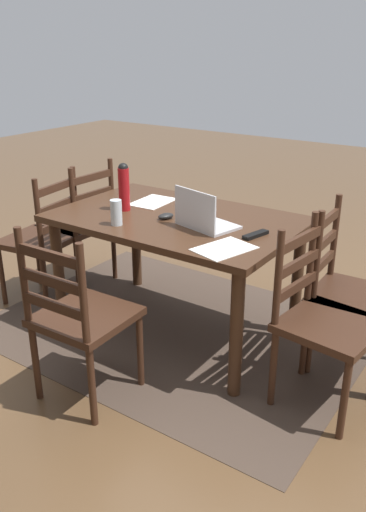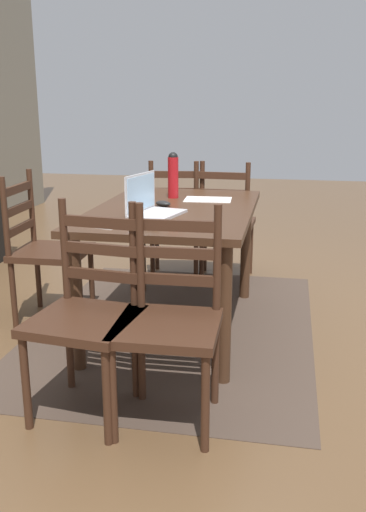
{
  "view_description": "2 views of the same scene",
  "coord_description": "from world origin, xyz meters",
  "px_view_note": "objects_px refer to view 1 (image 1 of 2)",
  "views": [
    {
      "loc": [
        -1.73,
        2.44,
        1.74
      ],
      "look_at": [
        -0.1,
        0.07,
        0.56
      ],
      "focal_mm": 36.97,
      "sensor_mm": 36.0,
      "label": 1
    },
    {
      "loc": [
        -3.2,
        -0.67,
        1.38
      ],
      "look_at": [
        -0.12,
        -0.08,
        0.5
      ],
      "focal_mm": 39.13,
      "sensor_mm": 36.0,
      "label": 2
    }
  ],
  "objects_px": {
    "computer_mouse": "(166,216)",
    "dining_table": "(176,232)",
    "chair_far_head": "(80,318)",
    "chair_left_far": "(323,321)",
    "laptop": "(203,218)",
    "drinking_glass": "(116,213)",
    "chair_right_near": "(80,225)",
    "water_bottle": "(124,186)",
    "chair_left_near": "(347,293)",
    "chair_right_far": "(42,239)",
    "tv_remote": "(256,235)"
  },
  "relations": [
    {
      "from": "drinking_glass",
      "to": "chair_right_far",
      "type": "bearing_deg",
      "value": -9.44
    },
    {
      "from": "dining_table",
      "to": "chair_left_near",
      "type": "height_order",
      "value": "chair_left_near"
    },
    {
      "from": "dining_table",
      "to": "chair_left_near",
      "type": "bearing_deg",
      "value": -169.63
    },
    {
      "from": "chair_right_far",
      "to": "chair_left_far",
      "type": "distance_m",
      "value": 2.02
    },
    {
      "from": "water_bottle",
      "to": "drinking_glass",
      "type": "xyz_separation_m",
      "value": [
        -0.14,
        0.24,
        -0.08
      ]
    },
    {
      "from": "chair_left_far",
      "to": "water_bottle",
      "type": "height_order",
      "value": "water_bottle"
    },
    {
      "from": "chair_right_near",
      "to": "chair_right_far",
      "type": "bearing_deg",
      "value": 89.94
    },
    {
      "from": "chair_left_far",
      "to": "laptop",
      "type": "xyz_separation_m",
      "value": [
        0.77,
        -0.09,
        0.36
      ]
    },
    {
      "from": "chair_right_near",
      "to": "chair_far_head",
      "type": "height_order",
      "value": "same"
    },
    {
      "from": "chair_left_near",
      "to": "drinking_glass",
      "type": "bearing_deg",
      "value": 22.64
    },
    {
      "from": "chair_right_near",
      "to": "water_bottle",
      "type": "distance_m",
      "value": 0.85
    },
    {
      "from": "water_bottle",
      "to": "chair_right_near",
      "type": "bearing_deg",
      "value": -21.08
    },
    {
      "from": "chair_right_far",
      "to": "water_bottle",
      "type": "distance_m",
      "value": 0.82
    },
    {
      "from": "water_bottle",
      "to": "chair_left_near",
      "type": "bearing_deg",
      "value": -169.07
    },
    {
      "from": "chair_right_near",
      "to": "chair_left_far",
      "type": "xyz_separation_m",
      "value": [
        -2.02,
        0.37,
        0.0
      ]
    },
    {
      "from": "chair_left_far",
      "to": "tv_remote",
      "type": "height_order",
      "value": "chair_left_far"
    },
    {
      "from": "chair_far_head",
      "to": "water_bottle",
      "type": "distance_m",
      "value": 0.95
    },
    {
      "from": "chair_right_far",
      "to": "computer_mouse",
      "type": "bearing_deg",
      "value": -173.74
    },
    {
      "from": "dining_table",
      "to": "water_bottle",
      "type": "relative_size",
      "value": 4.9
    },
    {
      "from": "chair_right_near",
      "to": "laptop",
      "type": "relative_size",
      "value": 2.61
    },
    {
      "from": "chair_left_far",
      "to": "drinking_glass",
      "type": "relative_size",
      "value": 6.52
    },
    {
      "from": "computer_mouse",
      "to": "chair_far_head",
      "type": "bearing_deg",
      "value": 114.18
    },
    {
      "from": "drinking_glass",
      "to": "computer_mouse",
      "type": "height_order",
      "value": "drinking_glass"
    },
    {
      "from": "laptop",
      "to": "chair_right_near",
      "type": "bearing_deg",
      "value": -12.24
    },
    {
      "from": "chair_far_head",
      "to": "chair_left_far",
      "type": "bearing_deg",
      "value": -146.98
    },
    {
      "from": "chair_right_far",
      "to": "tv_remote",
      "type": "height_order",
      "value": "chair_right_far"
    },
    {
      "from": "chair_left_near",
      "to": "drinking_glass",
      "type": "height_order",
      "value": "chair_left_near"
    },
    {
      "from": "dining_table",
      "to": "computer_mouse",
      "type": "bearing_deg",
      "value": 71.53
    },
    {
      "from": "chair_right_far",
      "to": "chair_far_head",
      "type": "bearing_deg",
      "value": 147.02
    },
    {
      "from": "chair_left_far",
      "to": "chair_far_head",
      "type": "bearing_deg",
      "value": 33.02
    },
    {
      "from": "chair_right_near",
      "to": "drinking_glass",
      "type": "xyz_separation_m",
      "value": [
        -0.82,
        0.5,
        0.38
      ]
    },
    {
      "from": "chair_left_near",
      "to": "water_bottle",
      "type": "height_order",
      "value": "water_bottle"
    },
    {
      "from": "chair_right_far",
      "to": "laptop",
      "type": "xyz_separation_m",
      "value": [
        -1.25,
        -0.09,
        0.36
      ]
    },
    {
      "from": "chair_left_near",
      "to": "chair_right_far",
      "type": "bearing_deg",
      "value": 10.24
    },
    {
      "from": "chair_left_far",
      "to": "chair_far_head",
      "type": "distance_m",
      "value": 1.2
    },
    {
      "from": "chair_right_far",
      "to": "tv_remote",
      "type": "xyz_separation_m",
      "value": [
        -1.56,
        -0.14,
        0.31
      ]
    },
    {
      "from": "chair_right_near",
      "to": "chair_left_far",
      "type": "bearing_deg",
      "value": 169.73
    },
    {
      "from": "computer_mouse",
      "to": "dining_table",
      "type": "bearing_deg",
      "value": -86.19
    },
    {
      "from": "chair_right_near",
      "to": "drinking_glass",
      "type": "bearing_deg",
      "value": 148.52
    },
    {
      "from": "chair_far_head",
      "to": "water_bottle",
      "type": "relative_size",
      "value": 3.23
    },
    {
      "from": "tv_remote",
      "to": "drinking_glass",
      "type": "bearing_deg",
      "value": -145.93
    },
    {
      "from": "dining_table",
      "to": "chair_left_near",
      "type": "xyz_separation_m",
      "value": [
        -1.01,
        -0.18,
        -0.2
      ]
    },
    {
      "from": "chair_left_near",
      "to": "computer_mouse",
      "type": "height_order",
      "value": "chair_left_near"
    },
    {
      "from": "chair_right_near",
      "to": "chair_left_far",
      "type": "distance_m",
      "value": 2.05
    },
    {
      "from": "computer_mouse",
      "to": "chair_right_near",
      "type": "bearing_deg",
      "value": 7.69
    },
    {
      "from": "chair_right_near",
      "to": "laptop",
      "type": "xyz_separation_m",
      "value": [
        -1.25,
        0.27,
        0.36
      ]
    },
    {
      "from": "chair_left_near",
      "to": "chair_far_head",
      "type": "bearing_deg",
      "value": 45.37
    },
    {
      "from": "chair_left_near",
      "to": "chair_far_head",
      "type": "height_order",
      "value": "same"
    },
    {
      "from": "drinking_glass",
      "to": "chair_right_near",
      "type": "bearing_deg",
      "value": -31.48
    },
    {
      "from": "chair_right_far",
      "to": "chair_right_near",
      "type": "distance_m",
      "value": 0.36
    }
  ]
}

